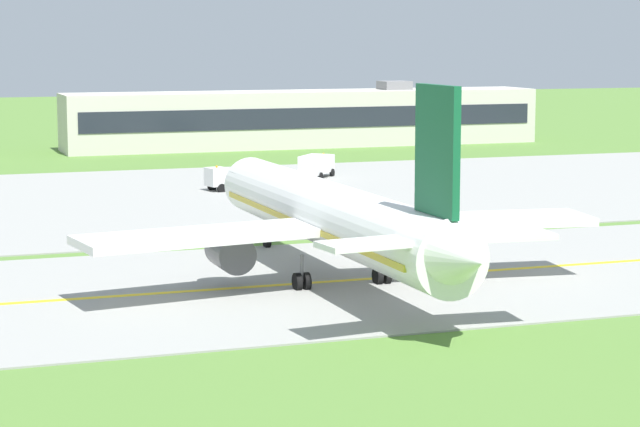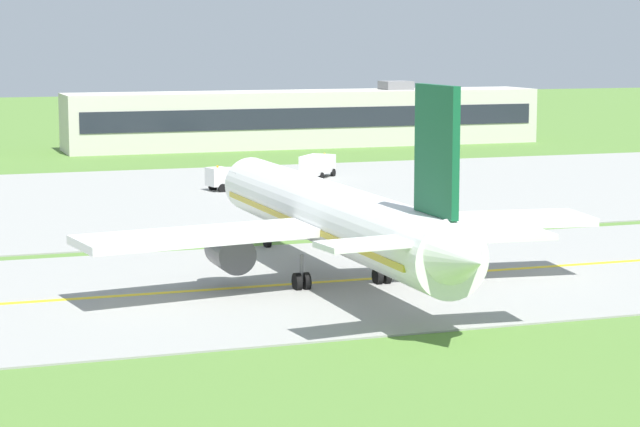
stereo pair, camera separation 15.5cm
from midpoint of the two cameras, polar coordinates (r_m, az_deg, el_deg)
ground_plane at (r=78.42m, az=4.72°, el=-2.93°), size 500.00×500.00×0.00m
taxiway_strip at (r=78.41m, az=4.72°, el=-2.89°), size 240.00×28.00×0.10m
apron_pad at (r=120.60m, az=0.97°, el=1.01°), size 140.00×52.00×0.10m
taxiway_centreline at (r=78.40m, az=4.72°, el=-2.85°), size 220.00×0.60×0.01m
airplane_lead at (r=75.44m, az=0.57°, el=-0.15°), size 32.52×39.55×12.70m
service_truck_baggage at (r=131.86m, az=-0.19°, el=2.27°), size 5.38×5.94×2.60m
service_truck_fuel at (r=121.66m, az=-4.31°, el=1.59°), size 6.70×3.53×2.59m
terminal_building at (r=171.70m, az=-0.69°, el=4.41°), size 66.73×9.64×8.86m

